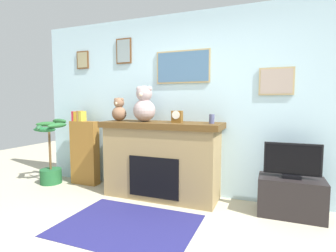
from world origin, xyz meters
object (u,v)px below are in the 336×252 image
object	(u,v)px
tv_stand	(291,197)
potted_plant	(51,159)
teddy_bear_tan	(119,110)
teddy_bear_brown	(144,105)
bookshelf	(85,151)
mantel_clock	(177,117)
fireplace	(162,159)
television	(292,161)
candle_jar	(212,119)

from	to	relation	value
tv_stand	potted_plant	bearing A→B (deg)	-178.56
tv_stand	teddy_bear_tan	xyz separation A→B (m)	(-2.33, 0.00, 0.99)
teddy_bear_tan	teddy_bear_brown	size ratio (longest dim) A/B	0.68
bookshelf	mantel_clock	size ratio (longest dim) A/B	7.48
fireplace	potted_plant	xyz separation A→B (m)	(-1.94, -0.11, -0.12)
television	teddy_bear_brown	bearing A→B (deg)	179.87
tv_stand	teddy_bear_tan	bearing A→B (deg)	179.93
television	mantel_clock	xyz separation A→B (m)	(-1.42, 0.00, 0.49)
tv_stand	mantel_clock	xyz separation A→B (m)	(-1.42, 0.00, 0.92)
television	bookshelf	bearing A→B (deg)	178.10
potted_plant	candle_jar	size ratio (longest dim) A/B	8.81
potted_plant	teddy_bear_brown	size ratio (longest dim) A/B	2.09
fireplace	teddy_bear_tan	size ratio (longest dim) A/B	4.94
potted_plant	television	xyz separation A→B (m)	(3.60, 0.09, 0.24)
bookshelf	teddy_bear_tan	bearing A→B (deg)	-7.57
fireplace	teddy_bear_brown	bearing A→B (deg)	-175.92
fireplace	mantel_clock	bearing A→B (deg)	-4.72
television	potted_plant	bearing A→B (deg)	-178.58
mantel_clock	candle_jar	bearing A→B (deg)	0.21
tv_stand	teddy_bear_brown	size ratio (longest dim) A/B	1.43
television	mantel_clock	size ratio (longest dim) A/B	3.86
bookshelf	candle_jar	bearing A→B (deg)	-2.62
candle_jar	teddy_bear_tan	xyz separation A→B (m)	(-1.38, -0.00, 0.09)
tv_stand	teddy_bear_brown	world-z (taller)	teddy_bear_brown
potted_plant	teddy_bear_tan	world-z (taller)	teddy_bear_tan
teddy_bear_tan	teddy_bear_brown	distance (m)	0.42
mantel_clock	teddy_bear_tan	xyz separation A→B (m)	(-0.91, 0.00, 0.07)
television	candle_jar	xyz separation A→B (m)	(-0.95, 0.00, 0.47)
potted_plant	television	distance (m)	3.61
fireplace	candle_jar	bearing A→B (deg)	-1.44
tv_stand	teddy_bear_brown	distance (m)	2.19
tv_stand	television	size ratio (longest dim) A/B	1.17
teddy_bear_brown	mantel_clock	bearing A→B (deg)	-0.12
candle_jar	mantel_clock	distance (m)	0.47
candle_jar	tv_stand	bearing A→B (deg)	-0.21
candle_jar	teddy_bear_brown	size ratio (longest dim) A/B	0.24
fireplace	potted_plant	distance (m)	1.95
tv_stand	candle_jar	size ratio (longest dim) A/B	6.01
bookshelf	potted_plant	world-z (taller)	bookshelf
candle_jar	teddy_bear_brown	world-z (taller)	teddy_bear_brown
fireplace	mantel_clock	world-z (taller)	mantel_clock
bookshelf	teddy_bear_brown	distance (m)	1.37
teddy_bear_brown	candle_jar	bearing A→B (deg)	0.04
potted_plant	mantel_clock	xyz separation A→B (m)	(2.18, 0.09, 0.73)
teddy_bear_tan	fireplace	bearing A→B (deg)	1.55
tv_stand	candle_jar	distance (m)	1.31
bookshelf	candle_jar	xyz separation A→B (m)	(2.11, -0.10, 0.58)
bookshelf	television	bearing A→B (deg)	-1.90
teddy_bear_brown	television	bearing A→B (deg)	-0.13
potted_plant	teddy_bear_tan	distance (m)	1.50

